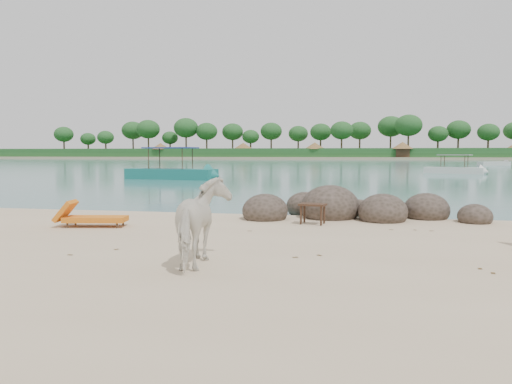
% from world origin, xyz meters
% --- Properties ---
extents(water, '(400.00, 400.00, 0.00)m').
position_xyz_m(water, '(0.00, 90.00, 0.00)').
color(water, '#376E6F').
rests_on(water, ground).
extents(far_shore, '(420.00, 90.00, 1.40)m').
position_xyz_m(far_shore, '(0.00, 170.00, 0.00)').
color(far_shore, tan).
rests_on(far_shore, ground).
extents(far_scenery, '(420.00, 18.00, 9.50)m').
position_xyz_m(far_scenery, '(0.03, 136.70, 3.14)').
color(far_scenery, '#1E4C1E').
rests_on(far_scenery, ground).
extents(boulders, '(6.45, 3.00, 1.22)m').
position_xyz_m(boulders, '(1.67, 5.80, 0.23)').
color(boulders, '#322A21').
rests_on(boulders, ground).
extents(cow, '(0.97, 1.73, 1.39)m').
position_xyz_m(cow, '(-0.47, -0.58, 0.69)').
color(cow, white).
rests_on(cow, ground).
extents(side_table, '(0.70, 0.52, 0.52)m').
position_xyz_m(side_table, '(0.82, 4.30, 0.26)').
color(side_table, black).
rests_on(side_table, ground).
extents(lounge_chair, '(1.91, 0.96, 0.55)m').
position_xyz_m(lounge_chair, '(-4.28, 2.86, 0.27)').
color(lounge_chair, orange).
rests_on(lounge_chair, ground).
extents(boat_near, '(7.71, 2.91, 3.65)m').
position_xyz_m(boat_near, '(-11.08, 25.26, 1.83)').
color(boat_near, '#176A64').
rests_on(boat_near, water).
extents(boat_mid, '(5.73, 3.57, 2.79)m').
position_xyz_m(boat_mid, '(10.41, 39.52, 1.39)').
color(boat_mid, silver).
rests_on(boat_mid, water).
extents(boat_far, '(5.73, 4.15, 0.68)m').
position_xyz_m(boat_far, '(21.70, 71.56, 0.34)').
color(boat_far, beige).
rests_on(boat_far, water).
extents(dead_leaves, '(8.36, 6.90, 0.00)m').
position_xyz_m(dead_leaves, '(0.55, 0.84, 0.00)').
color(dead_leaves, brown).
rests_on(dead_leaves, ground).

